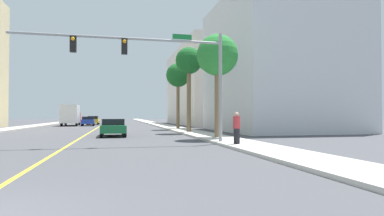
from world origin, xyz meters
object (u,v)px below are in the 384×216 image
at_px(palm_near, 217,57).
at_px(pedestrian, 237,128).
at_px(traffic_signal_mast, 158,60).
at_px(palm_mid, 189,63).
at_px(delivery_truck, 71,115).
at_px(car_green, 113,127).
at_px(palm_far, 178,76).
at_px(car_blue, 88,121).
at_px(car_yellow, 93,120).

xyz_separation_m(palm_near, pedestrian, (-0.58, -5.17, -4.68)).
distance_m(traffic_signal_mast, palm_mid, 11.70).
xyz_separation_m(traffic_signal_mast, pedestrian, (3.88, -1.81, -3.72)).
relative_size(palm_near, delivery_truck, 0.93).
bearing_deg(car_green, pedestrian, -58.53).
relative_size(traffic_signal_mast, palm_near, 1.61).
distance_m(palm_far, car_blue, 20.06).
relative_size(traffic_signal_mast, car_yellow, 2.73).
distance_m(car_green, pedestrian, 11.86).
bearing_deg(pedestrian, traffic_signal_mast, -135.22).
xyz_separation_m(palm_near, palm_far, (-0.01, 14.94, 0.43)).
xyz_separation_m(car_blue, car_yellow, (0.34, 5.83, 0.02)).
bearing_deg(car_blue, palm_mid, -67.30).
relative_size(traffic_signal_mast, car_green, 2.54).
height_order(traffic_signal_mast, palm_near, palm_near).
bearing_deg(palm_mid, pedestrian, -90.95).
bearing_deg(delivery_truck, palm_mid, -63.06).
xyz_separation_m(palm_near, car_blue, (-11.13, 30.77, -4.90)).
bearing_deg(palm_far, traffic_signal_mast, -103.66).
bearing_deg(car_yellow, car_blue, -92.73).
distance_m(traffic_signal_mast, delivery_truck, 36.36).
bearing_deg(car_green, palm_mid, 20.57).
xyz_separation_m(traffic_signal_mast, car_green, (-2.54, 8.16, -3.99)).
relative_size(palm_near, palm_mid, 0.92).
distance_m(palm_far, pedestrian, 20.76).
distance_m(car_green, car_yellow, 32.03).
distance_m(car_blue, pedestrian, 37.46).
distance_m(palm_mid, car_blue, 26.29).
bearing_deg(car_green, traffic_signal_mast, -74.05).
bearing_deg(pedestrian, palm_mid, 158.76).
distance_m(palm_far, delivery_truck, 22.10).
bearing_deg(palm_far, palm_near, -89.96).
bearing_deg(palm_mid, palm_far, 87.29).
height_order(car_yellow, delivery_truck, delivery_truck).
height_order(palm_mid, palm_far, palm_mid).
height_order(car_yellow, pedestrian, pedestrian).
bearing_deg(delivery_truck, car_green, -77.90).
distance_m(car_yellow, delivery_truck, 5.86).
xyz_separation_m(palm_near, delivery_truck, (-13.79, 31.65, -3.96)).
xyz_separation_m(car_yellow, pedestrian, (10.22, -41.77, 0.19)).
distance_m(traffic_signal_mast, car_yellow, 40.66).
bearing_deg(delivery_truck, traffic_signal_mast, -77.17).
distance_m(traffic_signal_mast, car_green, 9.43).
bearing_deg(car_yellow, traffic_signal_mast, -80.44).
bearing_deg(car_yellow, palm_near, -73.01).
bearing_deg(car_green, car_blue, 97.69).
bearing_deg(car_yellow, delivery_truck, -120.63).
xyz_separation_m(car_green, delivery_truck, (-6.79, 26.85, 0.98)).
distance_m(palm_near, delivery_truck, 34.75).
distance_m(car_yellow, pedestrian, 43.01).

